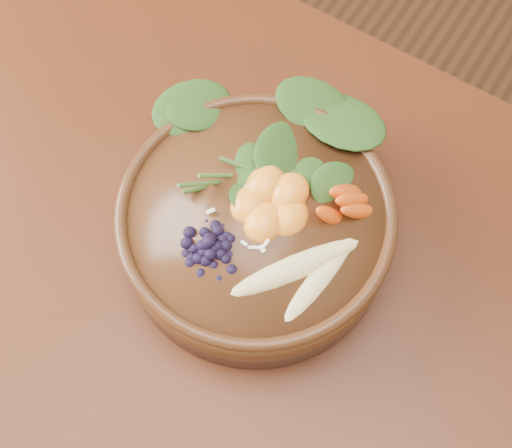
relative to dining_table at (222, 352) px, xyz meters
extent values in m
plane|color=#381E0F|center=(0.00, 0.00, -0.66)|extent=(4.00, 4.00, 0.00)
cylinder|color=#331C0C|center=(-0.72, 0.37, -0.30)|extent=(0.07, 0.07, 0.71)
cube|color=#451E0D|center=(0.00, 0.00, 0.07)|extent=(1.60, 0.90, 0.04)
cylinder|color=#472713|center=(-0.02, 0.11, 0.13)|extent=(0.39, 0.39, 0.08)
ellipsoid|color=#E0CC84|center=(0.07, 0.08, 0.19)|extent=(0.04, 0.16, 0.02)
ellipsoid|color=#E0CC84|center=(0.05, 0.08, 0.19)|extent=(0.11, 0.15, 0.02)
camera|label=1|loc=(0.15, -0.16, 0.86)|focal=50.00mm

